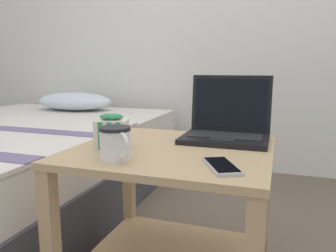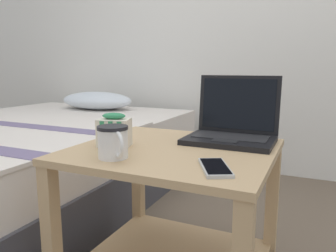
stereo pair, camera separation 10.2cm
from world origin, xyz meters
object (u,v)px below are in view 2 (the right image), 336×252
Objects in this scene: snack_bag at (114,131)px; mug_front_left at (113,140)px; bed at (27,159)px; laptop at (232,128)px; cell_phone at (215,167)px.

mug_front_left is at bearing -57.21° from snack_bag.
bed is 16.93× the size of snack_bag.
laptop is 0.42m from snack_bag.
laptop is at bearing 96.92° from cell_phone.
bed is 17.52× the size of mug_front_left.
snack_bag reaches higher than bed.
laptop is 1.81× the size of cell_phone.
bed is 1.57m from cell_phone.
snack_bag is at bearing -27.70° from bed.
bed is 6.71× the size of laptop.
mug_front_left is 0.97× the size of snack_bag.
laptop is 0.36m from cell_phone.
laptop is 2.52× the size of snack_bag.
bed is 1.33m from mug_front_left.
mug_front_left is (-0.26, -0.38, 0.01)m from laptop.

